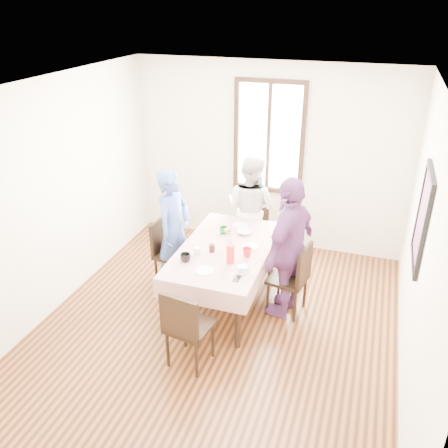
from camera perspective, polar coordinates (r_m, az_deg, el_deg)
The scene contains 30 objects.
ground at distance 5.61m, azimuth -0.79°, elevation -12.22°, with size 4.50×4.50×0.00m, color black.
back_wall at distance 6.90m, azimuth 5.39°, elevation 8.02°, with size 4.00×4.00×0.00m, color #F2E5C8.
right_wall at distance 4.69m, azimuth 22.89°, elevation -3.10°, with size 4.50×4.50×0.00m, color #F2E5C8.
window_frame at distance 6.79m, azimuth 5.46°, elevation 10.37°, with size 1.02×0.06×1.62m, color black.
window_pane at distance 6.80m, azimuth 5.48°, elevation 10.39°, with size 0.90×0.02×1.50m, color white.
art_poster at distance 4.87m, azimuth 22.93°, elevation 0.64°, with size 0.04×0.76×0.96m, color red.
dining_table at distance 5.80m, azimuth 0.16°, elevation -6.25°, with size 0.91×1.65×0.75m, color black.
tablecloth at distance 5.60m, azimuth 0.16°, elevation -2.95°, with size 1.03×1.77×0.01m, color #590603.
chair_left at distance 6.12m, azimuth -6.15°, elevation -3.63°, with size 0.42×0.42×0.91m, color black.
chair_right at distance 5.64m, azimuth 7.71°, elevation -6.55°, with size 0.42×0.42×0.91m, color black.
chair_far at distance 6.71m, azimuth 3.23°, elevation -0.74°, with size 0.42×0.42×0.91m, color black.
chair_near at distance 4.88m, azimuth -4.16°, elevation -12.19°, with size 0.42×0.42×0.91m, color black.
person_left at distance 5.95m, azimuth -6.13°, elevation -0.79°, with size 0.58×0.38×1.60m, color #3A5495.
person_far at distance 6.55m, azimuth 3.26°, elevation 1.76°, with size 0.76×0.59×1.57m, color beige.
person_right at distance 5.44m, azimuth 7.76°, elevation -2.88°, with size 1.01×0.42×1.73m, color #67346C.
mug_black at distance 5.33m, azimuth -4.70°, elevation -4.05°, with size 0.12×0.12×0.09m, color black.
mug_flag at distance 5.41m, azimuth 2.81°, elevation -3.44°, with size 0.11×0.11×0.10m, color red.
mug_green at distance 5.91m, azimuth -0.01°, elevation -0.76°, with size 0.11×0.11×0.09m, color #0C7226.
serving_bowl at distance 5.92m, azimuth 2.51°, elevation -0.97°, with size 0.19×0.19×0.05m, color white.
juice_carton at distance 5.24m, azimuth 0.79°, elevation -3.67°, with size 0.07×0.07×0.22m, color red.
butter_tub at distance 5.11m, azimuth 2.28°, elevation -5.57°, with size 0.13×0.13×0.06m, color white.
jam_jar at distance 5.50m, azimuth -1.47°, elevation -2.94°, with size 0.07×0.07×0.09m, color black.
drinking_glass at distance 5.42m, azimuth -3.28°, elevation -3.34°, with size 0.07×0.07×0.10m, color silver.
smartphone at distance 5.01m, azimuth 1.56°, elevation -6.62°, with size 0.07×0.13×0.01m, color black.
flower_vase at distance 5.59m, azimuth 0.63°, elevation -2.23°, with size 0.06×0.06×0.12m, color silver.
plate_right at distance 5.63m, azimuth 3.23°, elevation -2.72°, with size 0.20×0.20×0.01m, color white.
plate_far at distance 6.13m, azimuth 1.99°, elevation -0.15°, with size 0.20×0.20×0.01m, color white.
plate_near at distance 5.14m, azimuth -2.41°, elevation -5.68°, with size 0.20×0.20×0.01m, color white.
butter_lid at distance 5.09m, azimuth 2.28°, elevation -5.21°, with size 0.12×0.12×0.01m, color blue.
flower_bunch at distance 5.54m, azimuth 0.64°, elevation -1.22°, with size 0.09×0.09×0.10m, color yellow, non-canonical shape.
Camera 1 is at (1.47, -4.15, 3.47)m, focal length 37.77 mm.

